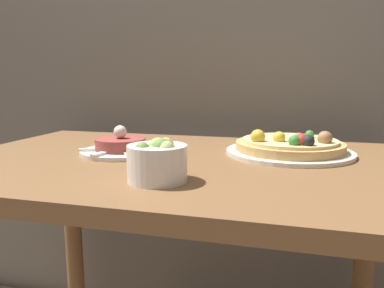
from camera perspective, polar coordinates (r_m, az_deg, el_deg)
name	(u,v)px	position (r m, az deg, el deg)	size (l,w,h in m)	color
dining_table	(176,206)	(0.92, -2.42, -9.39)	(1.10, 0.71, 0.74)	brown
pizza_plate	(290,147)	(0.96, 14.66, -0.42)	(0.31, 0.31, 0.07)	silver
tartare_plate	(121,147)	(0.96, -10.82, -0.46)	(0.20, 0.20, 0.07)	silver
small_bowl	(158,160)	(0.69, -5.24, -2.45)	(0.11, 0.11, 0.08)	white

